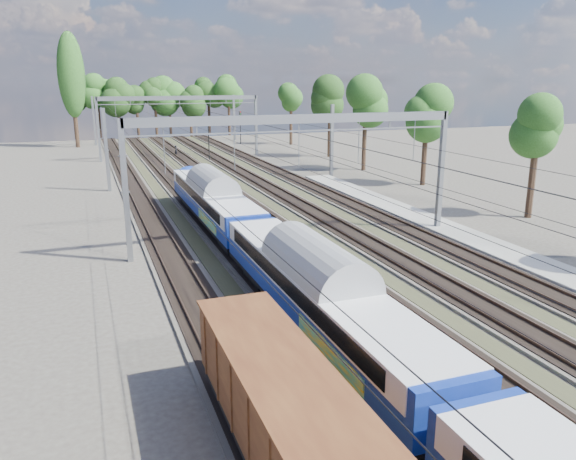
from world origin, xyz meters
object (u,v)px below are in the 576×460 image
object	(u,v)px
signal_near	(209,135)
signal_far	(240,123)
freight_boxcar	(293,426)
worker	(176,151)
emu_train	(321,285)

from	to	relation	value
signal_near	signal_far	bearing A→B (deg)	85.22
freight_boxcar	signal_near	distance (m)	67.74
signal_far	signal_near	bearing A→B (deg)	-119.85
worker	signal_far	distance (m)	19.11
signal_far	emu_train	bearing A→B (deg)	-105.87
signal_near	signal_far	xyz separation A→B (m)	(10.17, 20.12, 0.01)
freight_boxcar	signal_far	bearing A→B (deg)	75.56
emu_train	signal_far	distance (m)	80.26
freight_boxcar	worker	world-z (taller)	freight_boxcar
emu_train	signal_far	size ratio (longest dim) A/B	10.84
worker	signal_near	world-z (taller)	signal_near
emu_train	signal_near	size ratio (longest dim) A/B	10.87
freight_boxcar	signal_far	world-z (taller)	signal_far
worker	signal_near	size ratio (longest dim) A/B	0.27
emu_train	freight_boxcar	distance (m)	9.63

